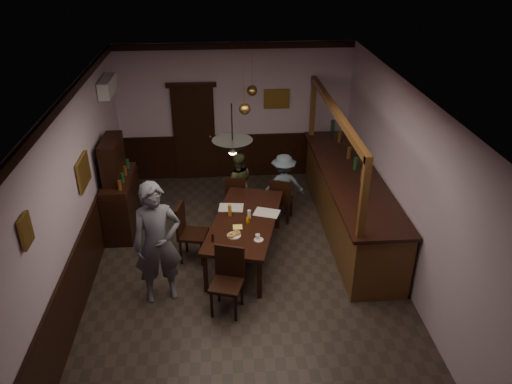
{
  "coord_description": "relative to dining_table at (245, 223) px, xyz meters",
  "views": [
    {
      "loc": [
        -0.33,
        -6.32,
        5.04
      ],
      "look_at": [
        0.23,
        0.98,
        1.15
      ],
      "focal_mm": 35.0,
      "sensor_mm": 36.0,
      "label": 1
    }
  ],
  "objects": [
    {
      "name": "picture_left_small",
      "position": [
        -2.49,
        -2.38,
        1.46
      ],
      "size": [
        0.04,
        0.28,
        0.36
      ],
      "color": "olive",
      "rests_on": "ground"
    },
    {
      "name": "door_back",
      "position": [
        -0.93,
        3.17,
        0.36
      ],
      "size": [
        0.9,
        0.06,
        2.1
      ],
      "primitive_type": "cube",
      "color": "black",
      "rests_on": "ground"
    },
    {
      "name": "chair_far_right",
      "position": [
        0.74,
        1.13,
        -0.18
      ],
      "size": [
        0.51,
        0.51,
        0.92
      ],
      "rotation": [
        0.0,
        0.0,
        2.79
      ],
      "color": "black",
      "rests_on": "ground"
    },
    {
      "name": "ac_unit",
      "position": [
        -2.41,
        2.12,
        1.76
      ],
      "size": [
        0.2,
        0.85,
        0.3
      ],
      "color": "white",
      "rests_on": "ground"
    },
    {
      "name": "beer_glass",
      "position": [
        -0.25,
        0.14,
        0.16
      ],
      "size": [
        0.06,
        0.06,
        0.2
      ],
      "primitive_type": "cylinder",
      "color": "#BF721E",
      "rests_on": "dining_table"
    },
    {
      "name": "room",
      "position": [
        -0.03,
        -0.78,
        0.81
      ],
      "size": [
        5.01,
        8.01,
        3.01
      ],
      "color": "#2D2621",
      "rests_on": "ground"
    },
    {
      "name": "picture_back",
      "position": [
        0.87,
        3.18,
        1.11
      ],
      "size": [
        0.55,
        0.04,
        0.42
      ],
      "color": "olive",
      "rests_on": "ground"
    },
    {
      "name": "pastry_plate",
      "position": [
        -0.2,
        -0.49,
        0.07
      ],
      "size": [
        0.22,
        0.22,
        0.01
      ],
      "primitive_type": "cylinder",
      "color": "white",
      "rests_on": "dining_table"
    },
    {
      "name": "picture_left_large",
      "position": [
        -2.49,
        0.02,
        1.01
      ],
      "size": [
        0.04,
        0.62,
        0.48
      ],
      "color": "olive",
      "rests_on": "ground"
    },
    {
      "name": "pastry_ring_b",
      "position": [
        -0.16,
        -0.45,
        0.1
      ],
      "size": [
        0.13,
        0.13,
        0.04
      ],
      "primitive_type": "torus",
      "color": "#C68C47",
      "rests_on": "pastry_plate"
    },
    {
      "name": "person_seated_right",
      "position": [
        0.82,
        1.39,
        -0.05
      ],
      "size": [
        0.85,
        0.52,
        1.28
      ],
      "primitive_type": "imported",
      "rotation": [
        0.0,
        0.0,
        3.2
      ],
      "color": "slate",
      "rests_on": "ground"
    },
    {
      "name": "pendant_brass_mid",
      "position": [
        0.07,
        1.08,
        1.61
      ],
      "size": [
        0.2,
        0.2,
        0.81
      ],
      "color": "#BF8C3F",
      "rests_on": "ground"
    },
    {
      "name": "dining_table",
      "position": [
        0.0,
        0.0,
        0.0
      ],
      "size": [
        1.51,
        2.38,
        0.75
      ],
      "rotation": [
        0.0,
        0.0,
        -0.25
      ],
      "color": "black",
      "rests_on": "ground"
    },
    {
      "name": "sideboard",
      "position": [
        -2.24,
        1.12,
        0.03
      ],
      "size": [
        0.49,
        1.36,
        1.8
      ],
      "color": "black",
      "rests_on": "ground"
    },
    {
      "name": "pendant_brass_far",
      "position": [
        0.27,
        2.14,
        1.61
      ],
      "size": [
        0.2,
        0.2,
        0.81
      ],
      "color": "#BF8C3F",
      "rests_on": "ground"
    },
    {
      "name": "saucer",
      "position": [
        0.18,
        -0.64,
        0.07
      ],
      "size": [
        0.15,
        0.15,
        0.01
      ],
      "primitive_type": "cylinder",
      "color": "white",
      "rests_on": "dining_table"
    },
    {
      "name": "chair_side",
      "position": [
        -0.96,
        0.03,
        -0.12
      ],
      "size": [
        0.53,
        0.53,
        1.03
      ],
      "rotation": [
        0.0,
        0.0,
        1.35
      ],
      "color": "black",
      "rests_on": "ground"
    },
    {
      "name": "newspaper_right",
      "position": [
        0.38,
        0.18,
        0.07
      ],
      "size": [
        0.5,
        0.43,
        0.01
      ],
      "primitive_type": "cube",
      "rotation": [
        0.0,
        0.0,
        -0.35
      ],
      "color": "silver",
      "rests_on": "dining_table"
    },
    {
      "name": "newspaper_left",
      "position": [
        -0.22,
        0.4,
        0.07
      ],
      "size": [
        0.45,
        0.34,
        0.01
      ],
      "primitive_type": "cube",
      "rotation": [
        0.0,
        0.0,
        -0.11
      ],
      "color": "silver",
      "rests_on": "dining_table"
    },
    {
      "name": "water_glass",
      "position": [
        0.07,
        0.03,
        0.14
      ],
      "size": [
        0.06,
        0.06,
        0.15
      ],
      "primitive_type": "cylinder",
      "color": "silver",
      "rests_on": "dining_table"
    },
    {
      "name": "soda_can",
      "position": [
        0.04,
        -0.14,
        0.12
      ],
      "size": [
        0.07,
        0.07,
        0.12
      ],
      "primitive_type": "cylinder",
      "color": "#FFA715",
      "rests_on": "dining_table"
    },
    {
      "name": "person_seated_left",
      "position": [
        -0.05,
        1.61,
        -0.07
      ],
      "size": [
        0.62,
        0.5,
        1.24
      ],
      "primitive_type": "imported",
      "rotation": [
        0.0,
        0.0,
        3.19
      ],
      "color": "#464B2D",
      "rests_on": "ground"
    },
    {
      "name": "chair_far_left",
      "position": [
        -0.11,
        1.35,
        -0.19
      ],
      "size": [
        0.42,
        0.42,
        0.9
      ],
      "rotation": [
        0.0,
        0.0,
        3.07
      ],
      "color": "black",
      "rests_on": "ground"
    },
    {
      "name": "bar_counter",
      "position": [
        1.96,
        0.76,
        -0.08
      ],
      "size": [
        0.99,
        4.27,
        2.39
      ],
      "color": "#482B13",
      "rests_on": "ground"
    },
    {
      "name": "coffee_cup",
      "position": [
        0.16,
        -0.61,
        0.11
      ],
      "size": [
        0.1,
        0.1,
        0.07
      ],
      "primitive_type": "imported",
      "rotation": [
        0.0,
        0.0,
        -0.25
      ],
      "color": "white",
      "rests_on": "saucer"
    },
    {
      "name": "pastry_ring_a",
      "position": [
        -0.24,
        -0.52,
        0.1
      ],
      "size": [
        0.13,
        0.13,
        0.04
      ],
      "primitive_type": "torus",
      "color": "#C68C47",
      "rests_on": "pastry_plate"
    },
    {
      "name": "pepper_mill",
      "position": [
        -0.53,
        -0.62,
        0.13
      ],
      "size": [
        0.04,
        0.04,
        0.14
      ],
      "primitive_type": "cylinder",
      "color": "black",
      "rests_on": "dining_table"
    },
    {
      "name": "pendant_iron",
      "position": [
        -0.2,
        -0.78,
        1.69
      ],
      "size": [
        0.56,
        0.56,
        0.73
      ],
      "color": "black",
      "rests_on": "ground"
    },
    {
      "name": "chair_near",
      "position": [
        -0.32,
        -1.28,
        -0.13
      ],
      "size": [
        0.55,
        0.55,
        1.02
      ],
      "rotation": [
        0.0,
        0.0,
        -0.3
      ],
      "color": "black",
      "rests_on": "ground"
    },
    {
      "name": "napkin",
      "position": [
        -0.13,
        -0.24,
        0.07
      ],
      "size": [
        0.18,
        0.18,
        0.0
      ],
      "primitive_type": "cube",
      "rotation": [
        0.0,
        0.0,
        -0.25
      ],
      "color": "#FFEC5D",
      "rests_on": "dining_table"
    },
    {
      "name": "person_standing",
      "position": [
        -1.33,
        -0.95,
        0.29
      ],
      "size": [
        0.8,
        0.62,
        1.94
      ],
      "primitive_type": "imported",
      "rotation": [
        0.0,
        0.0,
        0.23
      ],
      "color": "#53535E",
      "rests_on": "ground"
    }
  ]
}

